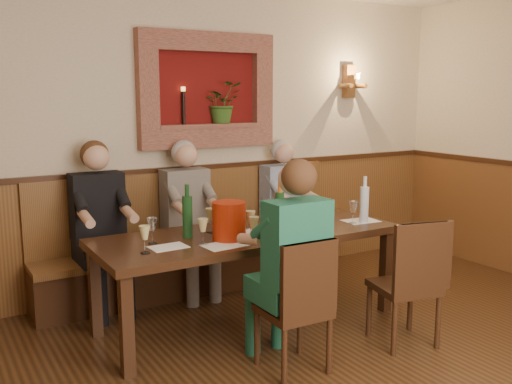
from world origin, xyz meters
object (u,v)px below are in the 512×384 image
person_bench_right (286,221)px  chair_near_left (294,332)px  person_bench_left (102,243)px  person_chair_front (289,283)px  bench (198,255)px  person_bench_mid (190,232)px  wine_bottle_green_a (280,210)px  spittoon_bucket (229,221)px  chair_near_right (405,307)px  wine_bottle_green_b (187,216)px  water_bottle (364,204)px  dining_table (248,241)px

person_bench_right → chair_near_left: bearing=-122.3°
person_bench_left → person_chair_front: bearing=-64.3°
bench → person_bench_left: 0.97m
bench → person_bench_mid: (-0.12, -0.11, 0.25)m
person_chair_front → wine_bottle_green_a: person_chair_front is taller
spittoon_bucket → chair_near_right: bearing=-37.1°
wine_bottle_green_a → wine_bottle_green_b: (-0.71, 0.18, 0.00)m
chair_near_left → person_bench_mid: (0.02, 1.69, 0.32)m
chair_near_right → spittoon_bucket: bearing=156.0°
chair_near_right → person_chair_front: bearing=-175.5°
wine_bottle_green_a → water_bottle: 0.78m
person_bench_left → person_bench_mid: person_bench_left is taller
dining_table → person_bench_right: (0.92, 0.84, -0.11)m
dining_table → wine_bottle_green_a: size_ratio=6.03×
bench → person_bench_mid: bearing=-139.7°
person_chair_front → wine_bottle_green_b: size_ratio=3.51×
wine_bottle_green_a → wine_bottle_green_b: 0.73m
person_chair_front → bench: bearing=85.2°
person_bench_mid → wine_bottle_green_a: person_bench_mid is taller
chair_near_right → person_bench_right: 1.79m
wine_bottle_green_a → dining_table: bearing=157.4°
person_bench_mid → person_chair_front: size_ratio=0.99×
dining_table → chair_near_right: bearing=-49.3°
person_bench_right → person_bench_mid: bearing=-179.9°
person_chair_front → water_bottle: 1.31m
chair_near_right → dining_table: bearing=143.7°
bench → person_bench_right: 0.96m
dining_table → person_bench_mid: size_ratio=1.70×
person_chair_front → water_bottle: size_ratio=3.61×
person_bench_left → person_chair_front: 1.79m
spittoon_bucket → wine_bottle_green_b: size_ratio=0.70×
chair_near_right → person_chair_front: size_ratio=0.66×
person_bench_left → water_bottle: bearing=-28.7°
chair_near_right → wine_bottle_green_a: (-0.56, 0.82, 0.64)m
bench → water_bottle: water_bottle is taller
wine_bottle_green_b → person_bench_left: bearing=120.3°
bench → dining_table: bearing=-90.0°
person_bench_mid → chair_near_left: bearing=-90.7°
spittoon_bucket → person_bench_mid: bearing=83.0°
person_bench_left → spittoon_bucket: 1.22m
person_bench_left → bench: bearing=6.6°
person_bench_right → person_chair_front: person_chair_front is taller
bench → spittoon_bucket: 1.24m
dining_table → bench: bearing=90.0°
bench → wine_bottle_green_b: size_ratio=7.42×
dining_table → person_chair_front: size_ratio=1.69×
dining_table → water_bottle: size_ratio=6.11×
chair_near_right → person_bench_mid: bearing=130.5°
wine_bottle_green_a → wine_bottle_green_b: size_ratio=0.98×
chair_near_right → person_bench_right: (0.13, 1.76, 0.29)m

